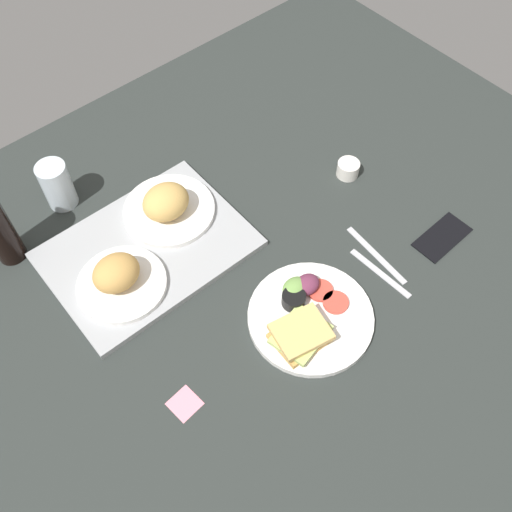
{
  "coord_description": "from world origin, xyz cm",
  "views": [
    {
      "loc": [
        -44.49,
        -50.92,
        110.25
      ],
      "look_at": [
        2.0,
        3.0,
        4.0
      ],
      "focal_mm": 40.34,
      "sensor_mm": 36.0,
      "label": 1
    }
  ],
  "objects": [
    {
      "name": "espresso_cup",
      "position": [
        37.81,
        8.91,
        2.0
      ],
      "size": [
        5.6,
        5.6,
        4.0
      ],
      "primitive_type": "cylinder",
      "color": "silver",
      "rests_on": "ground_plane"
    },
    {
      "name": "ground_plane",
      "position": [
        0.0,
        0.0,
        -1.5
      ],
      "size": [
        190.0,
        150.0,
        3.0
      ],
      "primitive_type": "cube",
      "color": "#282D2B"
    },
    {
      "name": "cell_phone",
      "position": [
        40.43,
        -19.72,
        0.4
      ],
      "size": [
        14.56,
        7.52,
        0.8
      ],
      "primitive_type": "cube",
      "rotation": [
        0.0,
        0.0,
        0.02
      ],
      "color": "black",
      "rests_on": "ground_plane"
    },
    {
      "name": "fork",
      "position": [
        21.93,
        -16.96,
        0.25
      ],
      "size": [
        2.11,
        17.04,
        0.5
      ],
      "primitive_type": "cube",
      "rotation": [
        0.0,
        0.0,
        1.61
      ],
      "color": "#B7B7BC",
      "rests_on": "ground_plane"
    },
    {
      "name": "plate_with_salad",
      "position": [
        1.26,
        -14.54,
        1.77
      ],
      "size": [
        27.03,
        27.03,
        5.4
      ],
      "color": "white",
      "rests_on": "ground_plane"
    },
    {
      "name": "bread_plate_far",
      "position": [
        -4.83,
        26.98,
        4.82
      ],
      "size": [
        21.85,
        21.85,
        9.06
      ],
      "color": "white",
      "rests_on": "serving_tray"
    },
    {
      "name": "drinking_glass",
      "position": [
        -21.55,
        48.22,
        6.16
      ],
      "size": [
        7.15,
        7.15,
        12.32
      ],
      "primitive_type": "cylinder",
      "color": "silver",
      "rests_on": "ground_plane"
    },
    {
      "name": "bread_plate_near",
      "position": [
        -24.47,
        17.67,
        4.65
      ],
      "size": [
        19.7,
        19.7,
        8.52
      ],
      "color": "white",
      "rests_on": "serving_tray"
    },
    {
      "name": "sticky_note",
      "position": [
        -29.82,
        -12.35,
        0.06
      ],
      "size": [
        6.06,
        6.06,
        0.12
      ],
      "primitive_type": "cube",
      "rotation": [
        0.0,
        0.0,
        0.09
      ],
      "color": "pink",
      "rests_on": "ground_plane"
    },
    {
      "name": "knife",
      "position": [
        24.93,
        -12.96,
        0.25
      ],
      "size": [
        2.92,
        19.05,
        0.5
      ],
      "primitive_type": "cube",
      "rotation": [
        0.0,
        0.0,
        1.49
      ],
      "color": "#B7B7BC",
      "rests_on": "ground_plane"
    },
    {
      "name": "serving_tray",
      "position": [
        -14.38,
        22.4,
        0.8
      ],
      "size": [
        45.42,
        33.57,
        1.6
      ],
      "primitive_type": "cube",
      "rotation": [
        0.0,
        0.0,
        -0.01
      ],
      "color": "#9EA0A3",
      "rests_on": "ground_plane"
    }
  ]
}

